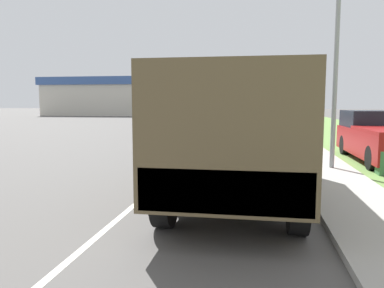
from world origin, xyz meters
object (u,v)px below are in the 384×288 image
Objects in this scene: car_second_ahead at (252,123)px; pickup_truck at (380,137)px; car_nearest_ahead at (175,129)px; car_third_ahead at (249,117)px; lamp_post at (329,42)px; military_truck at (237,127)px.

pickup_truck is (4.67, -12.49, 0.18)m from car_second_ahead.
car_second_ahead is (3.77, 8.05, -0.07)m from car_nearest_ahead.
car_nearest_ahead is 0.90× the size of car_third_ahead.
car_third_ahead is at bearing 92.04° from car_second_ahead.
pickup_truck is at bearing 45.53° from lamp_post.
military_truck is at bearing -89.66° from car_third_ahead.
car_nearest_ahead is 9.68m from lamp_post.
car_third_ahead is 21.36m from pickup_truck.
car_nearest_ahead is 0.78× the size of pickup_truck.
car_nearest_ahead is at bearing -102.02° from car_third_ahead.
lamp_post is (2.50, 3.71, 2.33)m from military_truck.
car_second_ahead is 8.29m from car_third_ahead.
military_truck is 1.63× the size of car_second_ahead.
car_second_ahead is 15.37m from lamp_post.
pickup_truck is (8.45, -4.43, 0.11)m from car_nearest_ahead.
car_third_ahead is at bearing 77.98° from car_nearest_ahead.
lamp_post is at bearing -134.47° from pickup_truck.
pickup_truck is at bearing 51.60° from military_truck.
pickup_truck is at bearing -27.70° from car_nearest_ahead.
car_third_ahead is 23.49m from lamp_post.
car_third_ahead is (-0.29, 8.29, 0.05)m from car_second_ahead.
car_third_ahead is at bearing 90.34° from military_truck.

